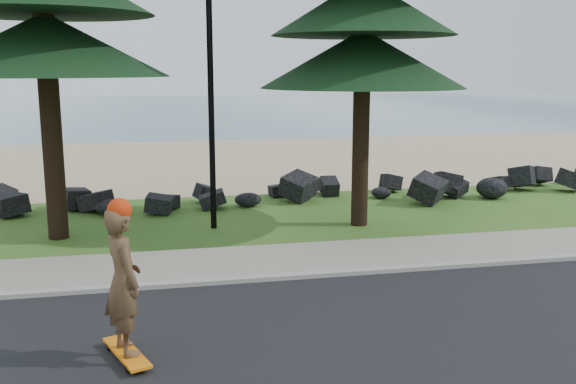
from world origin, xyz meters
name	(u,v)px	position (x,y,z in m)	size (l,w,h in m)	color
ground	(230,268)	(0.00, 0.00, 0.00)	(160.00, 160.00, 0.00)	#355B1C
road	(273,376)	(0.00, -4.50, 0.01)	(160.00, 7.00, 0.02)	black
kerb	(236,280)	(0.00, -0.90, 0.05)	(160.00, 0.20, 0.10)	#A39B93
sidewalk	(229,263)	(0.00, 0.20, 0.04)	(160.00, 2.00, 0.08)	gray
beach_sand	(187,162)	(0.00, 14.50, 0.01)	(160.00, 15.00, 0.01)	tan
ocean	(166,108)	(0.00, 51.00, 0.00)	(160.00, 58.00, 0.01)	#3D6775
seawall_boulders	(206,207)	(0.00, 5.60, 0.00)	(60.00, 2.40, 1.10)	black
lamp_post	(210,51)	(0.00, 3.20, 4.13)	(0.25, 0.14, 8.14)	black
skateboarder	(123,282)	(-1.79, -3.65, 1.08)	(0.68, 1.18, 2.15)	orange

